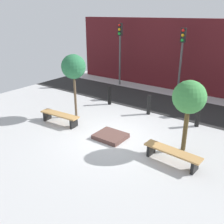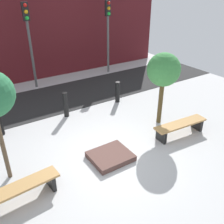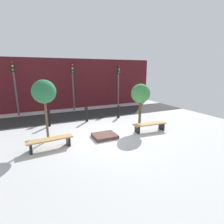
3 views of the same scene
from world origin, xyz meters
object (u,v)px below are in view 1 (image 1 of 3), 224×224
at_px(bollard_left, 149,105).
at_px(traffic_light_mid_west, 182,50).
at_px(tree_behind_left_bench, 74,67).
at_px(bollard_center, 198,117).
at_px(bench_right, 172,154).
at_px(planter_bed, 111,136).
at_px(traffic_light_west, 120,43).
at_px(bollard_far_left, 109,95).
at_px(bench_left, 60,116).
at_px(tree_behind_right_bench, 189,98).

xyz_separation_m(bollard_left, traffic_light_mid_west, (0.00, 3.63, 2.19)).
height_order(tree_behind_left_bench, bollard_center, tree_behind_left_bench).
bearing_deg(bench_right, traffic_light_mid_west, 115.44).
bearing_deg(planter_bed, traffic_light_west, 121.99).
distance_m(bollard_far_left, bollard_center, 4.80).
distance_m(planter_bed, bollard_center, 3.98).
xyz_separation_m(bollard_left, bollard_center, (2.40, 0.00, -0.04)).
bearing_deg(traffic_light_west, planter_bed, -58.01).
bearing_deg(bench_left, bollard_far_left, 80.76).
xyz_separation_m(bench_left, bollard_far_left, (0.28, 3.35, 0.17)).
height_order(tree_behind_right_bench, bollard_left, tree_behind_right_bench).
xyz_separation_m(planter_bed, bollard_center, (2.40, 3.15, 0.37)).
height_order(bollard_left, bollard_center, bollard_left).
xyz_separation_m(planter_bed, bollard_far_left, (-2.40, 3.15, 0.43)).
bearing_deg(tree_behind_right_bench, tree_behind_left_bench, -180.00).
xyz_separation_m(bench_right, bollard_far_left, (-5.09, 3.35, 0.17)).
xyz_separation_m(bench_left, planter_bed, (2.68, 0.20, -0.26)).
bearing_deg(bench_right, tree_behind_left_bench, 173.44).
xyz_separation_m(bollard_far_left, traffic_light_west, (-1.83, 3.63, 2.26)).
distance_m(bench_right, bollard_far_left, 6.09).
distance_m(tree_behind_left_bench, tree_behind_right_bench, 5.38).
bearing_deg(bollard_center, tree_behind_right_bench, -83.01).
bearing_deg(traffic_light_mid_west, bollard_center, -56.51).
bearing_deg(traffic_light_mid_west, tree_behind_left_bench, -114.32).
bearing_deg(bollard_far_left, traffic_light_west, 116.83).
bearing_deg(bench_left, tree_behind_left_bench, 85.60).
bearing_deg(tree_behind_right_bench, bollard_center, 96.99).
distance_m(tree_behind_right_bench, bollard_left, 3.85).
relative_size(bollard_center, traffic_light_west, 0.23).
bearing_deg(tree_behind_left_bench, bollard_far_left, 83.01).
bearing_deg(traffic_light_mid_west, bench_right, -68.97).
height_order(bench_right, bollard_left, bollard_left).
bearing_deg(planter_bed, bench_left, -175.74).
height_order(bench_right, traffic_light_west, traffic_light_west).
relative_size(bench_right, bollard_left, 2.01).
bearing_deg(bollard_center, traffic_light_mid_west, 123.49).
height_order(bench_left, traffic_light_west, traffic_light_west).
height_order(bollard_far_left, traffic_light_west, traffic_light_west).
bearing_deg(traffic_light_west, bollard_center, -28.67).
height_order(bollard_center, traffic_light_west, traffic_light_west).
relative_size(tree_behind_left_bench, bollard_center, 3.26).
height_order(bench_right, tree_behind_left_bench, tree_behind_left_bench).
distance_m(bollard_far_left, traffic_light_west, 4.65).
relative_size(bollard_far_left, bollard_left, 1.04).
relative_size(tree_behind_left_bench, bollard_far_left, 2.90).
distance_m(planter_bed, tree_behind_right_bench, 3.40).
height_order(bollard_far_left, bollard_center, bollard_far_left).
distance_m(bench_right, bollard_center, 3.37).
bearing_deg(traffic_light_west, bench_right, -45.25).
xyz_separation_m(planter_bed, bollard_left, (0.00, 3.15, 0.41)).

